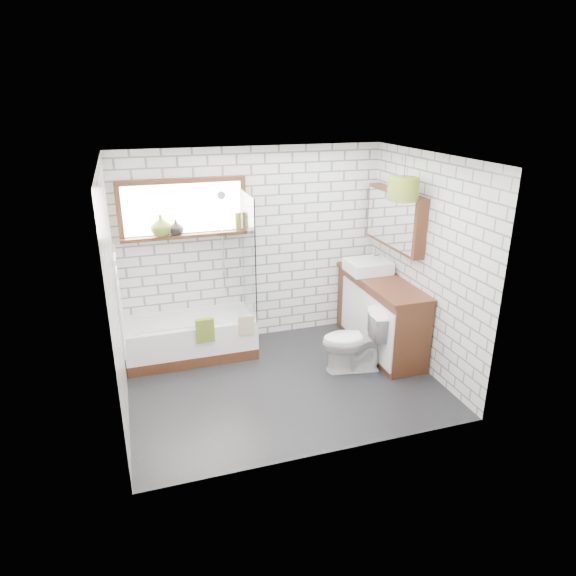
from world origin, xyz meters
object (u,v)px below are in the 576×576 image
object	(u,v)px
toilet	(353,341)
bathtub	(191,338)
basin	(368,266)
vanity	(380,313)
pendant	(403,189)

from	to	relation	value
toilet	bathtub	bearing A→B (deg)	-106.91
basin	toilet	world-z (taller)	basin
bathtub	basin	world-z (taller)	basin
vanity	bathtub	bearing A→B (deg)	168.32
basin	pendant	world-z (taller)	pendant
bathtub	vanity	size ratio (longest dim) A/B	0.95
toilet	vanity	bearing A→B (deg)	138.19
bathtub	toilet	bearing A→B (deg)	-27.37
vanity	pendant	size ratio (longest dim) A/B	4.78
vanity	basin	world-z (taller)	basin
vanity	pendant	world-z (taller)	pendant
toilet	pendant	world-z (taller)	pendant
basin	pendant	bearing A→B (deg)	-84.45
bathtub	toilet	xyz separation A→B (m)	(1.78, -0.92, 0.12)
bathtub	toilet	distance (m)	2.01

